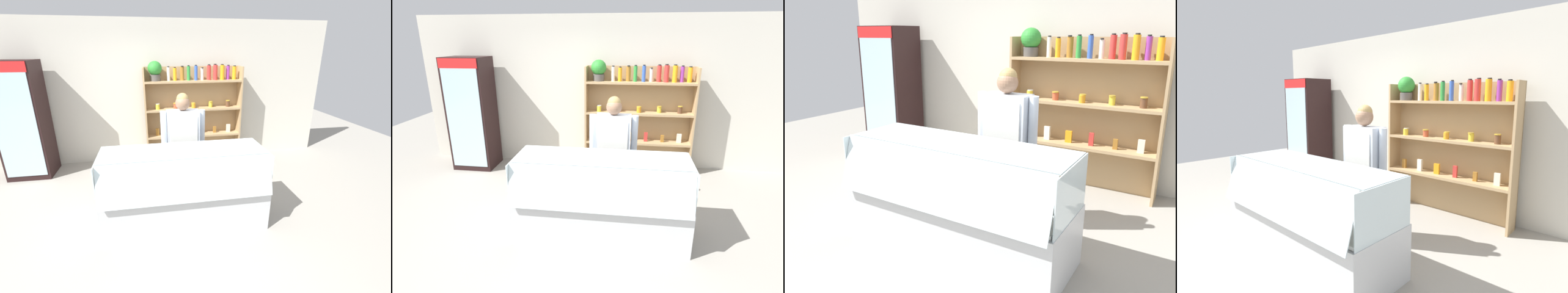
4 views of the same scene
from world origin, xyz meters
TOP-DOWN VIEW (x-y plane):
  - ground_plane at (0.00, 0.00)m, footprint 12.00×12.00m
  - back_wall at (0.00, 2.22)m, footprint 6.80×0.10m
  - drinks_fridge at (-2.34, 1.77)m, footprint 0.72×0.60m
  - shelving_unit at (0.59, 1.95)m, footprint 1.86×0.29m
  - deli_display_case at (0.18, -0.10)m, footprint 2.04×0.79m
  - shop_clerk at (0.27, 0.63)m, footprint 0.65×0.25m

SIDE VIEW (x-z plane):
  - ground_plane at x=0.00m, z-range 0.00..0.00m
  - deli_display_case at x=0.18m, z-range -0.19..0.82m
  - shop_clerk at x=0.27m, z-range 0.14..1.73m
  - drinks_fridge at x=-2.34m, z-range 0.00..2.01m
  - shelving_unit at x=0.59m, z-range 0.14..2.11m
  - back_wall at x=0.00m, z-range 0.00..2.70m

